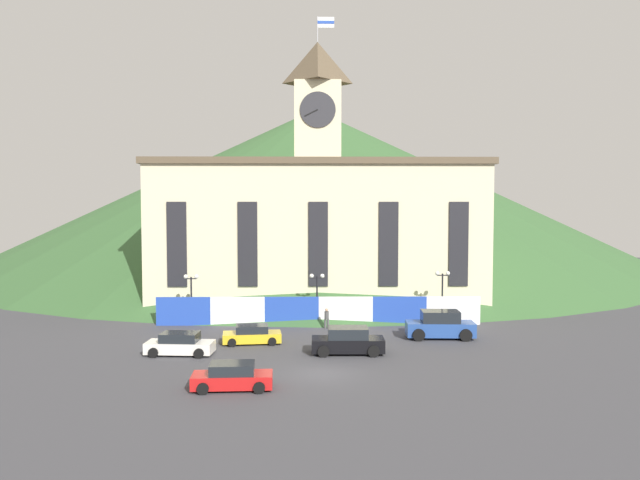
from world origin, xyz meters
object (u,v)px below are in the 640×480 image
object	(u,v)px
car_blue_van	(440,326)
pedestrian	(327,317)
street_lamp_center	(191,287)
street_lamp_far_left	(442,285)
car_red_sedan	(232,377)
car_white_taxi	(180,344)
car_yellow_coupe	(252,335)
car_black_suv	(348,341)
street_lamp_right	(317,287)

from	to	relation	value
car_blue_van	pedestrian	bearing A→B (deg)	-21.94
street_lamp_center	car_blue_van	distance (m)	20.87
street_lamp_far_left	car_red_sedan	xyz separation A→B (m)	(-15.52, -18.68, -2.62)
car_white_taxi	car_blue_van	distance (m)	19.24
car_white_taxi	car_red_sedan	bearing A→B (deg)	124.18
street_lamp_center	street_lamp_far_left	size ratio (longest dim) A/B	0.94
pedestrian	car_yellow_coupe	bearing A→B (deg)	128.96
car_yellow_coupe	car_blue_van	bearing A→B (deg)	-180.00
street_lamp_center	pedestrian	xyz separation A→B (m)	(11.40, -2.10, -2.22)
car_black_suv	car_red_sedan	bearing A→B (deg)	-129.85
car_yellow_coupe	pedestrian	size ratio (longest dim) A/B	2.62
street_lamp_right	pedestrian	distance (m)	3.17
pedestrian	car_red_sedan	bearing A→B (deg)	156.47
car_blue_van	pedestrian	size ratio (longest dim) A/B	3.11
car_white_taxi	car_blue_van	xyz separation A→B (m)	(18.62, 4.83, 0.27)
car_red_sedan	car_yellow_coupe	bearing A→B (deg)	87.24
street_lamp_right	car_black_suv	size ratio (longest dim) A/B	0.87
car_red_sedan	pedestrian	size ratio (longest dim) A/B	2.68
pedestrian	car_white_taxi	bearing A→B (deg)	125.78
street_lamp_center	car_black_suv	bearing A→B (deg)	-40.15
street_lamp_center	car_red_sedan	xyz separation A→B (m)	(5.78, -18.68, -2.46)
car_yellow_coupe	car_blue_van	distance (m)	14.16
pedestrian	street_lamp_far_left	bearing A→B (deg)	-82.88
street_lamp_far_left	street_lamp_center	bearing A→B (deg)	180.00
street_lamp_right	car_white_taxi	xyz separation A→B (m)	(-9.37, -10.78, -2.46)
street_lamp_center	car_yellow_coupe	bearing A→B (deg)	-52.04
car_yellow_coupe	pedestrian	bearing A→B (deg)	-142.29
street_lamp_center	car_black_suv	distance (m)	16.66
car_white_taxi	car_black_suv	world-z (taller)	car_black_suv
street_lamp_far_left	car_black_suv	size ratio (longest dim) A/B	0.91
street_lamp_far_left	car_black_suv	world-z (taller)	street_lamp_far_left
street_lamp_right	street_lamp_far_left	size ratio (longest dim) A/B	0.95
car_blue_van	pedestrian	world-z (taller)	car_blue_van
car_yellow_coupe	car_red_sedan	bearing A→B (deg)	83.77
street_lamp_center	car_black_suv	size ratio (longest dim) A/B	0.86
street_lamp_right	car_yellow_coupe	distance (m)	9.23
car_white_taxi	car_black_suv	xyz separation A→B (m)	(11.35, 0.14, 0.14)
street_lamp_far_left	car_black_suv	bearing A→B (deg)	-129.22
street_lamp_center	car_blue_van	bearing A→B (deg)	-16.66
car_yellow_coupe	car_black_suv	bearing A→B (deg)	148.80
street_lamp_far_left	car_red_sedan	world-z (taller)	street_lamp_far_left
street_lamp_far_left	car_blue_van	xyz separation A→B (m)	(-1.41, -5.95, -2.33)
street_lamp_center	car_white_taxi	xyz separation A→B (m)	(1.27, -10.78, -2.44)
car_black_suv	street_lamp_far_left	bearing A→B (deg)	51.29
car_red_sedan	car_white_taxi	bearing A→B (deg)	117.13
pedestrian	street_lamp_right	bearing A→B (deg)	15.24
street_lamp_center	street_lamp_right	xyz separation A→B (m)	(10.63, 0.00, 0.03)
street_lamp_center	car_red_sedan	size ratio (longest dim) A/B	0.94
car_white_taxi	car_blue_van	bearing A→B (deg)	-161.02
car_yellow_coupe	car_black_suv	world-z (taller)	car_black_suv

